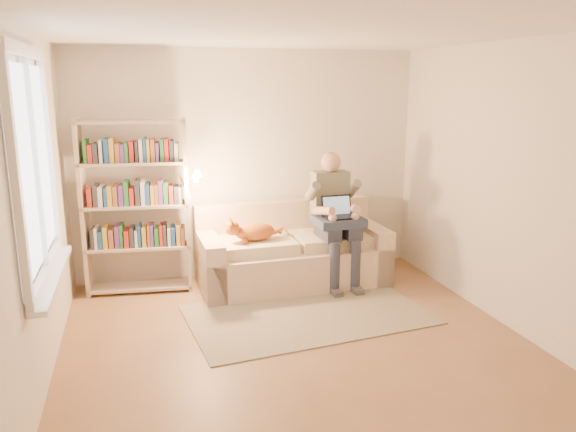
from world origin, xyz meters
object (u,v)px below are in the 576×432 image
object	(u,v)px
cat	(250,232)
laptop	(339,212)
person	(334,211)
sofa	(291,255)
bookshelf	(136,199)

from	to	relation	value
cat	laptop	bearing A→B (deg)	-9.01
cat	person	bearing A→B (deg)	-1.43
sofa	bookshelf	size ratio (longest dim) A/B	1.13
laptop	sofa	bearing A→B (deg)	147.81
bookshelf	cat	bearing A→B (deg)	-8.56
cat	bookshelf	distance (m)	1.25
person	laptop	world-z (taller)	person
sofa	person	size ratio (longest dim) A/B	1.43
sofa	bookshelf	bearing A→B (deg)	173.10
laptop	cat	bearing A→B (deg)	170.99
cat	bookshelf	bearing A→B (deg)	163.84
bookshelf	person	bearing A→B (deg)	-2.03
bookshelf	sofa	bearing A→B (deg)	0.70
bookshelf	laptop	bearing A→B (deg)	-5.37
sofa	person	bearing A→B (deg)	-19.21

